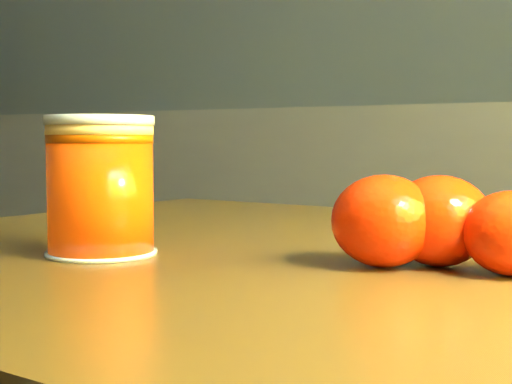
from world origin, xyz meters
The scene contains 6 objects.
kitchen_counter centered at (0.00, 1.45, 0.45)m, with size 3.15×0.60×0.90m, color #48484D.
table centered at (0.87, 0.23, 0.64)m, with size 1.04×0.78×0.73m.
juice_glass centered at (0.67, 0.13, 0.79)m, with size 0.08×0.08×0.11m.
orange_front centered at (0.92, 0.20, 0.77)m, with size 0.07×0.07×0.06m, color #FF2B05.
orange_back centered at (0.97, 0.19, 0.76)m, with size 0.06×0.06×0.06m, color #FF2B05.
orange_extra centered at (0.88, 0.18, 0.77)m, with size 0.07×0.07×0.07m, color #FF2B05.
Camera 1 is at (1.04, -0.30, 0.82)m, focal length 50.00 mm.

